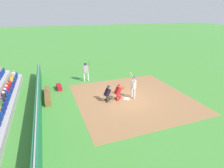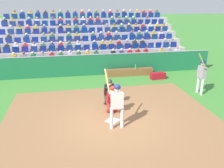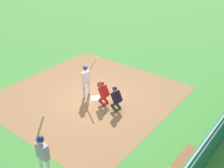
{
  "view_description": "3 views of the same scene",
  "coord_description": "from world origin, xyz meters",
  "px_view_note": "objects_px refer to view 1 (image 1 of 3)",
  "views": [
    {
      "loc": [
        11.44,
        -5.29,
        6.17
      ],
      "look_at": [
        -0.59,
        -0.97,
        1.12
      ],
      "focal_mm": 29.56,
      "sensor_mm": 36.0,
      "label": 1
    },
    {
      "loc": [
        1.42,
        7.8,
        4.41
      ],
      "look_at": [
        -0.11,
        -0.75,
        1.27
      ],
      "focal_mm": 36.46,
      "sensor_mm": 36.0,
      "label": 2
    },
    {
      "loc": [
        -8.65,
        -8.04,
        7.43
      ],
      "look_at": [
        0.48,
        -0.73,
        0.91
      ],
      "focal_mm": 42.92,
      "sensor_mm": 36.0,
      "label": 3
    }
  ],
  "objects_px": {
    "batter_at_plate": "(133,85)",
    "water_bottle_on_bench": "(48,89)",
    "equipment_duffel_bag": "(59,87)",
    "on_deck_batter": "(86,70)",
    "home_plate_umpire": "(108,92)",
    "home_plate_marker": "(127,99)",
    "catcher_crouching": "(119,91)",
    "dugout_bench": "(47,96)"
  },
  "relations": [
    {
      "from": "batter_at_plate",
      "to": "water_bottle_on_bench",
      "type": "distance_m",
      "value": 6.58
    },
    {
      "from": "equipment_duffel_bag",
      "to": "on_deck_batter",
      "type": "xyz_separation_m",
      "value": [
        -1.23,
        2.61,
        0.9
      ]
    },
    {
      "from": "home_plate_umpire",
      "to": "water_bottle_on_bench",
      "type": "xyz_separation_m",
      "value": [
        -2.37,
        -4.1,
        -0.12
      ]
    },
    {
      "from": "home_plate_marker",
      "to": "on_deck_batter",
      "type": "bearing_deg",
      "value": -157.41
    },
    {
      "from": "catcher_crouching",
      "to": "equipment_duffel_bag",
      "type": "bearing_deg",
      "value": -131.48
    },
    {
      "from": "home_plate_umpire",
      "to": "water_bottle_on_bench",
      "type": "bearing_deg",
      "value": -119.97
    },
    {
      "from": "home_plate_umpire",
      "to": "equipment_duffel_bag",
      "type": "distance_m",
      "value": 4.78
    },
    {
      "from": "home_plate_marker",
      "to": "home_plate_umpire",
      "type": "distance_m",
      "value": 1.61
    },
    {
      "from": "home_plate_marker",
      "to": "catcher_crouching",
      "type": "xyz_separation_m",
      "value": [
        -0.1,
        -0.63,
        0.7
      ]
    },
    {
      "from": "home_plate_marker",
      "to": "equipment_duffel_bag",
      "type": "height_order",
      "value": "equipment_duffel_bag"
    },
    {
      "from": "batter_at_plate",
      "to": "home_plate_umpire",
      "type": "relative_size",
      "value": 1.69
    },
    {
      "from": "home_plate_marker",
      "to": "dugout_bench",
      "type": "xyz_separation_m",
      "value": [
        -2.15,
        -5.62,
        0.2
      ]
    },
    {
      "from": "batter_at_plate",
      "to": "catcher_crouching",
      "type": "relative_size",
      "value": 1.7
    },
    {
      "from": "catcher_crouching",
      "to": "home_plate_umpire",
      "type": "height_order",
      "value": "home_plate_umpire"
    },
    {
      "from": "on_deck_batter",
      "to": "equipment_duffel_bag",
      "type": "bearing_deg",
      "value": -64.76
    },
    {
      "from": "catcher_crouching",
      "to": "equipment_duffel_bag",
      "type": "relative_size",
      "value": 1.41
    },
    {
      "from": "home_plate_umpire",
      "to": "catcher_crouching",
      "type": "bearing_deg",
      "value": 88.85
    },
    {
      "from": "catcher_crouching",
      "to": "equipment_duffel_bag",
      "type": "height_order",
      "value": "catcher_crouching"
    },
    {
      "from": "home_plate_marker",
      "to": "catcher_crouching",
      "type": "relative_size",
      "value": 0.34
    },
    {
      "from": "home_plate_marker",
      "to": "dugout_bench",
      "type": "relative_size",
      "value": 0.15
    },
    {
      "from": "catcher_crouching",
      "to": "home_plate_umpire",
      "type": "xyz_separation_m",
      "value": [
        -0.02,
        -0.82,
        -0.01
      ]
    },
    {
      "from": "water_bottle_on_bench",
      "to": "on_deck_batter",
      "type": "xyz_separation_m",
      "value": [
        -2.38,
        3.53,
        0.52
      ]
    },
    {
      "from": "home_plate_marker",
      "to": "water_bottle_on_bench",
      "type": "distance_m",
      "value": 6.11
    },
    {
      "from": "home_plate_marker",
      "to": "water_bottle_on_bench",
      "type": "height_order",
      "value": "water_bottle_on_bench"
    },
    {
      "from": "home_plate_umpire",
      "to": "water_bottle_on_bench",
      "type": "height_order",
      "value": "home_plate_umpire"
    },
    {
      "from": "batter_at_plate",
      "to": "catcher_crouching",
      "type": "height_order",
      "value": "batter_at_plate"
    },
    {
      "from": "catcher_crouching",
      "to": "on_deck_batter",
      "type": "distance_m",
      "value": 4.98
    },
    {
      "from": "catcher_crouching",
      "to": "dugout_bench",
      "type": "height_order",
      "value": "catcher_crouching"
    },
    {
      "from": "catcher_crouching",
      "to": "home_plate_umpire",
      "type": "distance_m",
      "value": 0.82
    },
    {
      "from": "water_bottle_on_bench",
      "to": "home_plate_umpire",
      "type": "bearing_deg",
      "value": 60.03
    },
    {
      "from": "on_deck_batter",
      "to": "dugout_bench",
      "type": "bearing_deg",
      "value": -52.93
    },
    {
      "from": "batter_at_plate",
      "to": "on_deck_batter",
      "type": "xyz_separation_m",
      "value": [
        -4.82,
        -2.57,
        0.02
      ]
    },
    {
      "from": "dugout_bench",
      "to": "water_bottle_on_bench",
      "type": "bearing_deg",
      "value": 168.62
    },
    {
      "from": "catcher_crouching",
      "to": "on_deck_batter",
      "type": "relative_size",
      "value": 0.59
    },
    {
      "from": "batter_at_plate",
      "to": "water_bottle_on_bench",
      "type": "xyz_separation_m",
      "value": [
        -2.43,
        -6.09,
        -0.5
      ]
    },
    {
      "from": "equipment_duffel_bag",
      "to": "water_bottle_on_bench",
      "type": "bearing_deg",
      "value": -43.29
    },
    {
      "from": "home_plate_umpire",
      "to": "dugout_bench",
      "type": "relative_size",
      "value": 0.44
    },
    {
      "from": "home_plate_umpire",
      "to": "on_deck_batter",
      "type": "height_order",
      "value": "on_deck_batter"
    },
    {
      "from": "on_deck_batter",
      "to": "batter_at_plate",
      "type": "bearing_deg",
      "value": 28.04
    },
    {
      "from": "batter_at_plate",
      "to": "water_bottle_on_bench",
      "type": "relative_size",
      "value": 7.98
    },
    {
      "from": "home_plate_umpire",
      "to": "on_deck_batter",
      "type": "distance_m",
      "value": 4.8
    },
    {
      "from": "dugout_bench",
      "to": "home_plate_umpire",
      "type": "bearing_deg",
      "value": 63.95
    }
  ]
}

